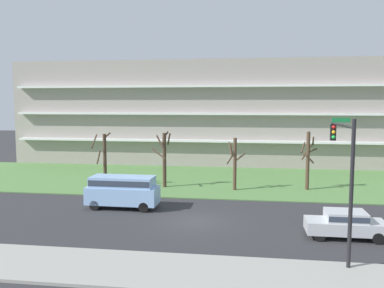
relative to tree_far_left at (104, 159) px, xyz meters
name	(u,v)px	position (x,y,z in m)	size (l,w,h in m)	color
ground	(194,221)	(9.47, -9.07, -2.68)	(160.00, 160.00, 0.00)	#2D2D30
sidewalk_curb_near	(170,271)	(9.47, -17.07, -2.60)	(80.00, 4.00, 0.15)	#99968E
grass_lawn_strip	(213,180)	(9.47, 4.93, -2.64)	(80.00, 16.00, 0.08)	#547F42
apartment_building	(223,112)	(9.47, 19.78, 3.77)	(52.23, 14.64, 12.89)	#9E938C
tree_far_left	(104,159)	(0.00, 0.00, 0.00)	(1.67, 1.91, 5.06)	#423023
tree_left	(164,158)	(5.38, 0.83, 0.09)	(1.76, 1.76, 5.15)	#423023
tree_center	(235,162)	(11.74, 0.50, -0.17)	(1.67, 1.53, 4.67)	#4C3828
tree_right	(308,159)	(18.11, 1.57, 0.11)	(1.54, 1.42, 5.20)	#4C3828
sedan_silver_near_left	(345,223)	(18.44, -11.07, -1.81)	(4.40, 1.81, 1.57)	#B7BABF
van_blue_center_left	(123,189)	(3.86, -6.57, -1.28)	(5.22, 2.06, 2.36)	#8CB2E0
traffic_signal_mast	(344,165)	(17.52, -14.20, 2.01)	(0.90, 4.72, 6.96)	black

